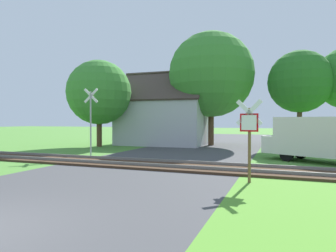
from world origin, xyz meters
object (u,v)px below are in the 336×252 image
at_px(tree_center, 211,75).
at_px(stop_sign_near, 249,133).
at_px(mail_truck, 319,137).
at_px(house, 165,120).
at_px(crossing_sign_far, 91,117).
at_px(tree_left, 99,93).
at_px(tree_right, 300,82).

bearing_deg(tree_center, stop_sign_near, -72.76).
relative_size(stop_sign_near, mail_truck, 0.53).
xyz_separation_m(stop_sign_near, house, (-8.49, 14.22, 0.41)).
bearing_deg(house, stop_sign_near, -61.00).
bearing_deg(house, crossing_sign_far, -97.82).
height_order(stop_sign_near, house, house).
bearing_deg(tree_left, crossing_sign_far, -60.92).
distance_m(crossing_sign_far, tree_center, 11.48).
bearing_deg(mail_truck, tree_center, 69.27).
height_order(crossing_sign_far, mail_truck, crossing_sign_far).
bearing_deg(tree_left, stop_sign_near, -38.81).
distance_m(tree_left, tree_right, 15.42).
relative_size(crossing_sign_far, tree_left, 0.58).
distance_m(tree_right, tree_center, 6.81).
xyz_separation_m(tree_right, mail_truck, (0.44, -8.24, -3.74)).
bearing_deg(house, tree_center, -0.17).
bearing_deg(mail_truck, tree_left, 103.69).
xyz_separation_m(crossing_sign_far, tree_center, (5.04, 9.67, 3.59)).
xyz_separation_m(stop_sign_near, tree_center, (-4.45, 14.34, 4.19)).
relative_size(house, tree_left, 1.12).
bearing_deg(tree_right, crossing_sign_far, -140.47).
distance_m(stop_sign_near, house, 16.57).
xyz_separation_m(crossing_sign_far, mail_truck, (12.23, 1.49, -1.03)).
xyz_separation_m(house, tree_left, (-3.98, -4.20, 2.19)).
xyz_separation_m(tree_left, mail_truck, (15.21, -3.87, -3.03)).
bearing_deg(tree_center, tree_right, 0.57).
bearing_deg(tree_right, stop_sign_near, -99.08).
xyz_separation_m(tree_left, tree_center, (8.02, 4.31, 1.59)).
relative_size(crossing_sign_far, mail_truck, 0.76).
distance_m(crossing_sign_far, tree_right, 15.53).
height_order(house, tree_right, tree_right).
relative_size(house, tree_right, 1.04).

